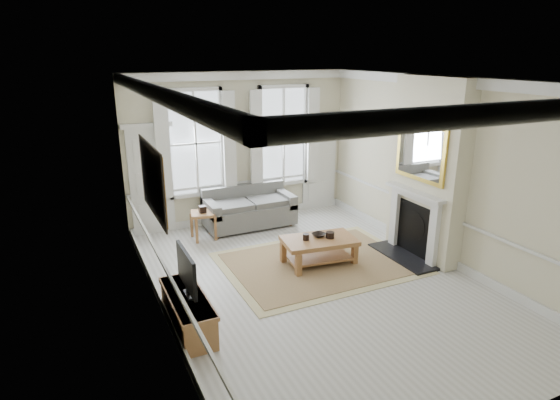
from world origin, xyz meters
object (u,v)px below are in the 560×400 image
side_table (203,217)px  coffee_table (319,243)px  tv_stand (188,312)px  sofa (248,210)px

side_table → coffee_table: side_table is taller
tv_stand → coffee_table: bearing=21.3°
coffee_table → tv_stand: tv_stand is taller
sofa → tv_stand: 4.21m
side_table → tv_stand: side_table is taller
coffee_table → tv_stand: 2.96m
sofa → side_table: sofa is taller
side_table → sofa: bearing=16.2°
sofa → tv_stand: (-2.31, -3.52, -0.11)m
sofa → coffee_table: 2.49m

